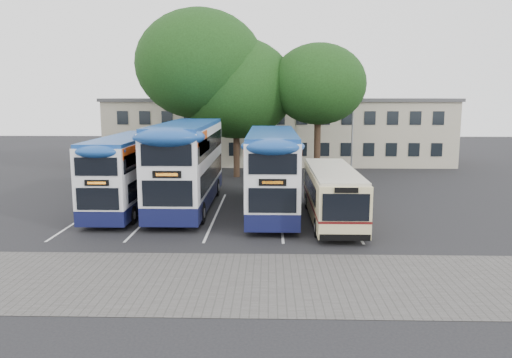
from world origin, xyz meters
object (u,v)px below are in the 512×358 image
object	(u,v)px
tree_right	(318,84)
bus_dd_left	(127,170)
tree_mid	(236,88)
tree_left	(200,64)
bus_single	(332,191)
lamp_post	(353,112)
bus_dd_right	(272,168)
bus_dd_mid	(188,161)

from	to	relation	value
tree_right	bus_dd_left	bearing A→B (deg)	-137.37
tree_right	tree_mid	bearing A→B (deg)	168.88
tree_left	tree_right	bearing A→B (deg)	-3.89
bus_single	lamp_post	bearing A→B (deg)	77.37
tree_mid	bus_dd_right	xyz separation A→B (m)	(2.75, -12.31, -4.52)
bus_dd_left	bus_dd_right	size ratio (longest dim) A/B	0.93
lamp_post	tree_right	world-z (taller)	tree_right
tree_left	bus_dd_mid	world-z (taller)	tree_left
tree_left	tree_right	xyz separation A→B (m)	(9.00, -0.61, -1.52)
lamp_post	bus_dd_mid	world-z (taller)	lamp_post
bus_dd_mid	bus_single	xyz separation A→B (m)	(7.92, -3.01, -1.15)
bus_dd_left	tree_mid	bearing A→B (deg)	65.84
tree_mid	lamp_post	bearing A→B (deg)	12.17
bus_dd_right	bus_single	xyz separation A→B (m)	(3.09, -1.85, -0.94)
lamp_post	bus_single	bearing A→B (deg)	-102.63
tree_left	bus_dd_left	world-z (taller)	tree_left
tree_right	bus_dd_left	size ratio (longest dim) A/B	1.03
lamp_post	bus_dd_left	size ratio (longest dim) A/B	0.91
bus_dd_right	lamp_post	bearing A→B (deg)	64.90
tree_right	bus_single	size ratio (longest dim) A/B	1.13
lamp_post	tree_left	xyz separation A→B (m)	(-12.20, -2.67, 3.70)
tree_left	tree_mid	size ratio (longest dim) A/B	1.19
tree_mid	bus_single	xyz separation A→B (m)	(5.85, -14.16, -5.46)
bus_dd_left	bus_dd_mid	world-z (taller)	bus_dd_mid
lamp_post	tree_left	world-z (taller)	tree_left
tree_right	bus_single	bearing A→B (deg)	-91.91
lamp_post	tree_right	xyz separation A→B (m)	(-3.20, -3.28, 2.18)
lamp_post	bus_single	distance (m)	16.98
tree_right	bus_dd_left	distance (m)	16.58
tree_right	bus_single	world-z (taller)	tree_right
tree_mid	tree_right	bearing A→B (deg)	-11.12
lamp_post	bus_dd_right	xyz separation A→B (m)	(-6.73, -14.36, -2.61)
tree_mid	bus_dd_left	bearing A→B (deg)	-114.16
tree_mid	tree_right	size ratio (longest dim) A/B	1.06
lamp_post	bus_dd_mid	xyz separation A→B (m)	(-11.56, -13.19, -2.39)
bus_dd_mid	bus_dd_left	bearing A→B (deg)	-166.40
tree_mid	bus_dd_right	world-z (taller)	tree_mid
bus_single	tree_right	bearing A→B (deg)	88.09
lamp_post	bus_dd_right	size ratio (longest dim) A/B	0.84
tree_right	lamp_post	bearing A→B (deg)	45.68
bus_dd_left	bus_dd_right	xyz separation A→B (m)	(8.11, -0.37, 0.18)
bus_single	tree_left	bearing A→B (deg)	122.31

